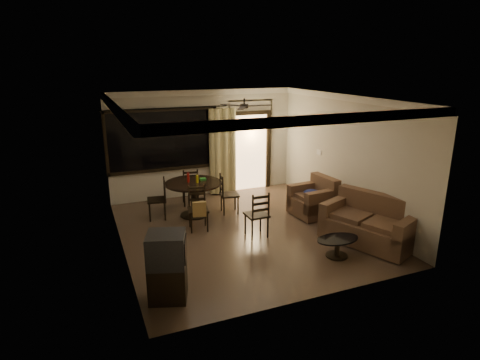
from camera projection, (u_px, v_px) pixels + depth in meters
name	position (u px, v px, depth m)	size (l,w,h in m)	color
ground	(244.00, 231.00, 8.59)	(5.50, 5.50, 0.00)	#7F6651
room_shell	(238.00, 132.00, 9.86)	(5.50, 6.70, 5.50)	beige
dining_table	(194.00, 189.00, 9.28)	(1.30, 1.30, 1.03)	black
dining_chair_west	(158.00, 207.00, 9.21)	(0.48, 0.48, 0.95)	black
dining_chair_east	(229.00, 201.00, 9.56)	(0.48, 0.48, 0.95)	black
dining_chair_south	(198.00, 216.00, 8.58)	(0.48, 0.53, 0.95)	black
dining_chair_north	(191.00, 194.00, 10.12)	(0.48, 0.48, 0.95)	black
tv_cabinet	(167.00, 266.00, 6.00)	(0.69, 0.65, 1.07)	black
sofa	(370.00, 225.00, 7.96)	(1.53, 1.97, 0.93)	#42271F
armchair	(315.00, 200.00, 9.40)	(0.95, 0.95, 0.89)	#42271F
coffee_table	(337.00, 244.00, 7.40)	(0.83, 0.50, 0.36)	black
side_chair	(257.00, 223.00, 8.26)	(0.44, 0.44, 0.98)	black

